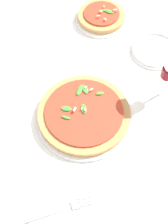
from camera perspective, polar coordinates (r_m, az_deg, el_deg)
ground_plane at (r=0.97m, az=-1.04°, el=-0.83°), size 6.00×6.00×0.00m
pizza_arugula_main at (r=0.95m, az=-0.00°, el=-0.40°), size 0.30×0.30×0.05m
pizza_personal_side at (r=1.24m, az=3.20°, el=16.95°), size 0.20×0.20×0.05m
napkin at (r=0.86m, az=-6.10°, el=-17.86°), size 0.13×0.10×0.01m
fork at (r=0.85m, az=-5.58°, el=-17.63°), size 0.22×0.04×0.00m
side_plate_white at (r=1.15m, az=12.92°, el=10.92°), size 0.17×0.17×0.02m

